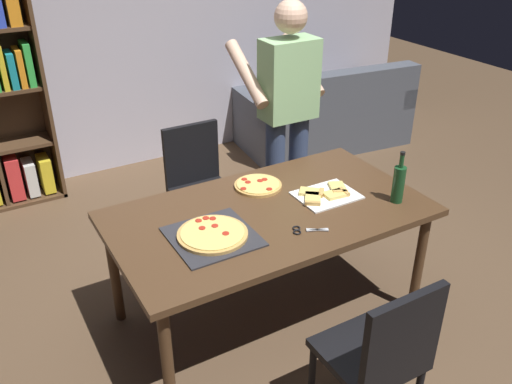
% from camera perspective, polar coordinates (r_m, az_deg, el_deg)
% --- Properties ---
extents(ground_plane, '(12.00, 12.00, 0.00)m').
position_cam_1_polar(ground_plane, '(3.54, 1.24, -12.47)').
color(ground_plane, brown).
extents(back_wall, '(6.40, 0.10, 2.80)m').
position_cam_1_polar(back_wall, '(5.16, -14.40, 17.35)').
color(back_wall, '#BCB7C6').
rests_on(back_wall, ground_plane).
extents(dining_table, '(1.80, 1.00, 0.75)m').
position_cam_1_polar(dining_table, '(3.14, 1.37, -3.00)').
color(dining_table, '#4C331E').
rests_on(dining_table, ground_plane).
extents(chair_near_camera, '(0.42, 0.42, 0.90)m').
position_cam_1_polar(chair_near_camera, '(2.63, 13.01, -15.96)').
color(chair_near_camera, black).
rests_on(chair_near_camera, ground_plane).
extents(chair_far_side, '(0.42, 0.42, 0.90)m').
position_cam_1_polar(chair_far_side, '(3.99, -6.03, 1.34)').
color(chair_far_side, black).
rests_on(chair_far_side, ground_plane).
extents(couch, '(1.78, 1.02, 0.85)m').
position_cam_1_polar(couch, '(5.76, 7.27, 7.72)').
color(couch, '#4C515B').
rests_on(couch, ground_plane).
extents(person_serving_pizza, '(0.55, 0.54, 1.75)m').
position_cam_1_polar(person_serving_pizza, '(3.88, 3.24, 8.51)').
color(person_serving_pizza, '#38476B').
rests_on(person_serving_pizza, ground_plane).
extents(pepperoni_pizza_on_tray, '(0.43, 0.43, 0.04)m').
position_cam_1_polar(pepperoni_pizza_on_tray, '(2.87, -4.56, -4.48)').
color(pepperoni_pizza_on_tray, '#2D2D33').
rests_on(pepperoni_pizza_on_tray, dining_table).
extents(pizza_slices_on_towel, '(0.37, 0.28, 0.03)m').
position_cam_1_polar(pizza_slices_on_towel, '(3.27, 7.31, -0.24)').
color(pizza_slices_on_towel, white).
rests_on(pizza_slices_on_towel, dining_table).
extents(wine_bottle, '(0.07, 0.07, 0.32)m').
position_cam_1_polar(wine_bottle, '(3.25, 14.66, 0.90)').
color(wine_bottle, '#194723').
rests_on(wine_bottle, dining_table).
extents(kitchen_scissors, '(0.19, 0.14, 0.01)m').
position_cam_1_polar(kitchen_scissors, '(2.93, 5.04, -3.97)').
color(kitchen_scissors, silver).
rests_on(kitchen_scissors, dining_table).
extents(second_pizza_plain, '(0.29, 0.29, 0.03)m').
position_cam_1_polar(second_pizza_plain, '(3.35, 0.20, 0.72)').
color(second_pizza_plain, tan).
rests_on(second_pizza_plain, dining_table).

